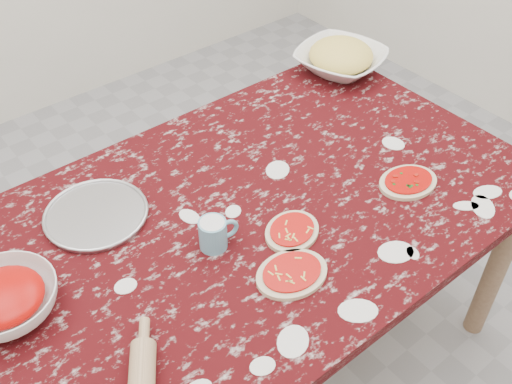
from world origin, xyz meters
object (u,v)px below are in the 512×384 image
object	(u,v)px
pizza_tray	(96,215)
sauce_bowl	(6,301)
cheese_bowl	(340,61)
worktable	(256,226)
flour_mug	(214,233)

from	to	relation	value
pizza_tray	sauce_bowl	size ratio (longest dim) A/B	1.13
pizza_tray	cheese_bowl	distance (m)	1.08
worktable	flour_mug	size ratio (longest dim) A/B	14.71
worktable	sauce_bowl	bearing A→B (deg)	173.24
sauce_bowl	flour_mug	world-z (taller)	flour_mug
pizza_tray	sauce_bowl	xyz separation A→B (m)	(-0.31, -0.16, 0.03)
sauce_bowl	cheese_bowl	world-z (taller)	same
pizza_tray	cheese_bowl	xyz separation A→B (m)	(1.07, 0.14, 0.03)
worktable	flour_mug	distance (m)	0.23
pizza_tray	cheese_bowl	bearing A→B (deg)	7.27
flour_mug	cheese_bowl	bearing A→B (deg)	25.84
cheese_bowl	flour_mug	bearing A→B (deg)	-154.16
sauce_bowl	flour_mug	distance (m)	0.51
cheese_bowl	flour_mug	size ratio (longest dim) A/B	2.87
worktable	sauce_bowl	size ratio (longest dim) A/B	6.52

